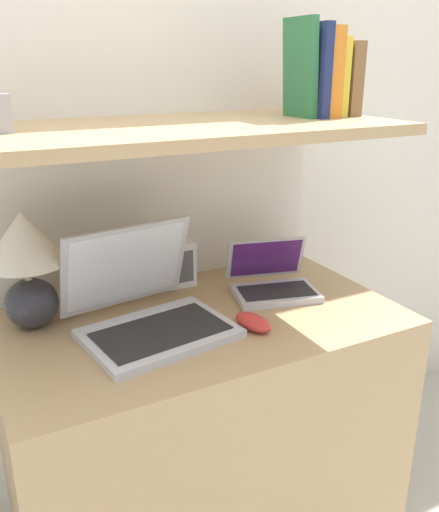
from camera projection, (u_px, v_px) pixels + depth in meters
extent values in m
cube|color=silver|center=(146.00, 131.00, 1.60)|extent=(6.00, 0.05, 2.40)
cube|color=tan|center=(203.00, 434.00, 1.57)|extent=(1.06, 0.61, 0.75)
cube|color=silver|center=(159.00, 317.00, 1.76)|extent=(1.06, 0.04, 1.22)
cube|color=tan|center=(187.00, 129.00, 1.34)|extent=(1.06, 0.55, 0.03)
ellipsoid|color=#2D2D33|center=(32.00, 303.00, 1.38)|extent=(0.13, 0.13, 0.13)
cylinder|color=tan|center=(28.00, 271.00, 1.35)|extent=(0.02, 0.02, 0.04)
cone|color=beige|center=(23.00, 238.00, 1.32)|extent=(0.21, 0.21, 0.13)
cube|color=silver|center=(159.00, 334.00, 1.34)|extent=(0.39, 0.30, 0.02)
cube|color=#232326|center=(161.00, 331.00, 1.33)|extent=(0.33, 0.22, 0.00)
cube|color=silver|center=(126.00, 266.00, 1.42)|extent=(0.36, 0.13, 0.24)
cube|color=white|center=(127.00, 266.00, 1.42)|extent=(0.33, 0.11, 0.21)
cube|color=silver|center=(276.00, 294.00, 1.57)|extent=(0.27, 0.21, 0.02)
cube|color=#232326|center=(276.00, 291.00, 1.56)|extent=(0.23, 0.16, 0.00)
cube|color=silver|center=(266.00, 258.00, 1.64)|extent=(0.24, 0.11, 0.13)
cube|color=#4C1E60|center=(266.00, 258.00, 1.63)|extent=(0.22, 0.09, 0.11)
ellipsoid|color=red|center=(253.00, 322.00, 1.38)|extent=(0.08, 0.13, 0.04)
cube|color=white|center=(174.00, 265.00, 1.62)|extent=(0.13, 0.05, 0.14)
cube|color=#59595B|center=(178.00, 268.00, 1.60)|extent=(0.10, 0.00, 0.10)
cube|color=brown|center=(343.00, 79.00, 1.51)|extent=(0.04, 0.13, 0.20)
cube|color=gold|center=(332.00, 77.00, 1.49)|extent=(0.03, 0.13, 0.21)
cube|color=orange|center=(321.00, 72.00, 1.47)|extent=(0.04, 0.15, 0.23)
cube|color=navy|center=(309.00, 71.00, 1.45)|extent=(0.03, 0.17, 0.24)
cube|color=#2D7042|center=(300.00, 68.00, 1.44)|extent=(0.04, 0.13, 0.26)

